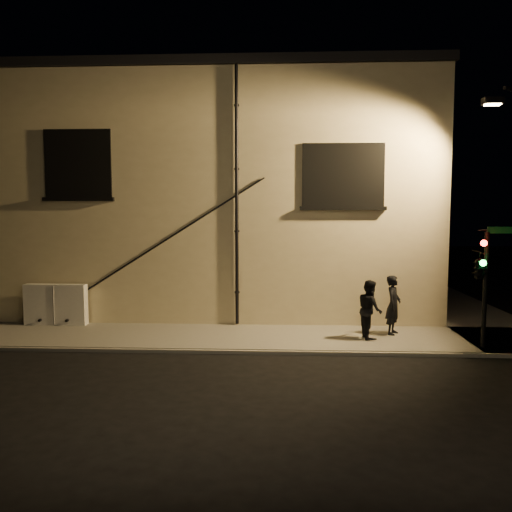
# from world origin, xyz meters

# --- Properties ---
(ground) EXTENTS (90.00, 90.00, 0.00)m
(ground) POSITION_xyz_m (0.00, 0.00, 0.00)
(ground) COLOR black
(sidewalk) EXTENTS (21.00, 16.00, 0.12)m
(sidewalk) POSITION_xyz_m (1.22, 4.39, 0.06)
(sidewalk) COLOR slate
(sidewalk) RESTS_ON ground
(building) EXTENTS (16.20, 12.23, 8.80)m
(building) POSITION_xyz_m (-3.00, 8.99, 4.40)
(building) COLOR beige
(building) RESTS_ON ground
(utility_cabinet) EXTENTS (2.03, 0.34, 1.34)m
(utility_cabinet) POSITION_xyz_m (-7.78, 2.70, 0.79)
(utility_cabinet) COLOR white
(utility_cabinet) RESTS_ON sidewalk
(pedestrian_a) EXTENTS (0.68, 0.78, 1.79)m
(pedestrian_a) POSITION_xyz_m (3.03, 1.91, 1.02)
(pedestrian_a) COLOR black
(pedestrian_a) RESTS_ON sidewalk
(pedestrian_b) EXTENTS (0.75, 0.91, 1.72)m
(pedestrian_b) POSITION_xyz_m (2.24, 1.39, 0.98)
(pedestrian_b) COLOR black
(pedestrian_b) RESTS_ON sidewalk
(traffic_signal) EXTENTS (1.25, 1.94, 3.30)m
(traffic_signal) POSITION_xyz_m (4.98, 0.42, 2.34)
(traffic_signal) COLOR black
(traffic_signal) RESTS_ON sidewalk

